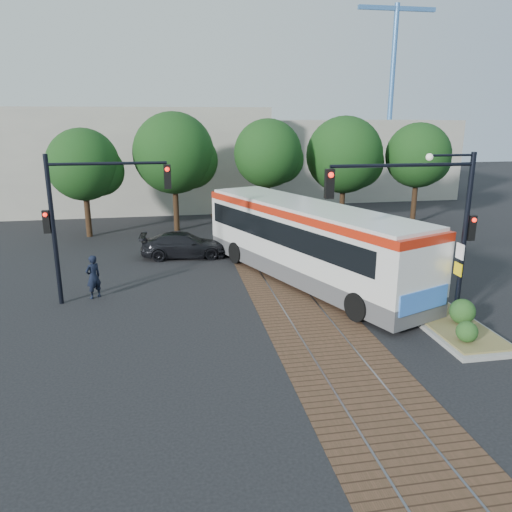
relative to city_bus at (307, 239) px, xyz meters
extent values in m
plane|color=black|center=(-1.10, -5.10, -1.99)|extent=(120.00, 120.00, 0.00)
cube|color=#533726|center=(-1.10, -1.10, -1.98)|extent=(3.60, 40.00, 0.01)
cube|color=slate|center=(-1.85, -1.10, -1.97)|extent=(0.06, 40.00, 0.01)
cube|color=slate|center=(-0.35, -1.10, -1.97)|extent=(0.06, 40.00, 0.01)
cylinder|color=#382314|center=(-11.10, 10.90, -0.56)|extent=(0.36, 0.36, 2.86)
sphere|color=#193812|center=(-11.10, 10.90, 2.52)|extent=(4.40, 4.40, 4.40)
cylinder|color=#382314|center=(-5.60, 11.70, -0.43)|extent=(0.36, 0.36, 3.12)
sphere|color=#193812|center=(-5.60, 11.70, 3.09)|extent=(5.20, 5.20, 5.20)
cylinder|color=#382314|center=(0.40, 10.90, -0.29)|extent=(0.36, 0.36, 3.39)
sphere|color=#193812|center=(0.40, 10.90, 3.05)|extent=(4.40, 4.40, 4.40)
cylinder|color=#382314|center=(5.90, 11.70, -0.56)|extent=(0.36, 0.36, 2.86)
sphere|color=#193812|center=(5.90, 11.70, 2.82)|extent=(5.20, 5.20, 5.20)
cylinder|color=#382314|center=(10.90, 10.90, -0.43)|extent=(0.36, 0.36, 3.12)
sphere|color=#193812|center=(10.90, 10.90, 2.79)|extent=(4.40, 4.40, 4.40)
cube|color=#ADA899|center=(-9.10, 22.90, 2.01)|extent=(22.00, 12.00, 8.00)
cube|color=#ADA899|center=(10.90, 24.90, 1.51)|extent=(18.00, 10.00, 7.00)
cylinder|color=#3F72B2|center=(16.90, 28.90, 7.01)|extent=(0.50, 0.50, 18.00)
cube|color=#3F72B2|center=(16.90, 28.90, 15.51)|extent=(8.00, 0.40, 0.40)
cube|color=#4B4B4E|center=(0.02, -0.05, -1.38)|extent=(7.53, 13.36, 0.78)
cube|color=white|center=(0.02, -0.05, 0.06)|extent=(7.55, 13.37, 2.10)
cube|color=black|center=(-0.11, 0.26, 0.39)|extent=(7.12, 12.16, 1.00)
cube|color=red|center=(0.02, -0.05, 1.28)|extent=(7.59, 13.38, 0.33)
cube|color=white|center=(0.02, -0.05, 1.50)|extent=(7.30, 12.92, 0.16)
cube|color=black|center=(2.43, -6.06, 0.50)|extent=(1.69, 0.79, 1.00)
cube|color=blue|center=(2.51, -6.23, -0.82)|extent=(2.28, 0.97, 0.78)
cube|color=orange|center=(1.76, -0.54, -0.60)|extent=(1.92, 4.65, 1.22)
cylinder|color=black|center=(0.61, -4.94, -1.43)|extent=(0.77, 1.17, 1.11)
cylinder|color=black|center=(2.97, -3.99, -1.43)|extent=(0.77, 1.17, 1.11)
cylinder|color=black|center=(-2.74, 3.38, -1.43)|extent=(0.77, 1.17, 1.11)
cylinder|color=black|center=(-0.38, 4.33, -1.43)|extent=(0.77, 1.17, 1.11)
cube|color=gray|center=(3.70, -6.10, -1.91)|extent=(2.20, 5.20, 0.15)
cube|color=olive|center=(3.70, -6.10, -1.80)|extent=(1.90, 4.80, 0.08)
sphere|color=#1E4719|center=(3.30, -7.70, -1.41)|extent=(0.70, 0.70, 0.70)
sphere|color=#1E4719|center=(4.00, -6.30, -1.31)|extent=(0.90, 0.90, 0.90)
sphere|color=#1E4719|center=(3.50, -4.70, -1.36)|extent=(0.80, 0.80, 0.80)
sphere|color=#1E4719|center=(4.20, -4.20, -1.46)|extent=(0.60, 0.60, 0.60)
cylinder|color=black|center=(4.00, -5.90, 1.23)|extent=(0.18, 0.18, 6.00)
cylinder|color=black|center=(1.50, -5.90, 3.83)|extent=(5.00, 0.12, 0.12)
cube|color=black|center=(-1.00, -5.90, 3.28)|extent=(0.28, 0.22, 0.95)
sphere|color=#FF190C|center=(-1.00, -6.04, 3.58)|extent=(0.18, 0.18, 0.18)
cube|color=black|center=(4.22, -5.90, 1.63)|extent=(0.26, 0.20, 0.90)
sphere|color=#FF190C|center=(4.22, -6.03, 1.93)|extent=(0.16, 0.16, 0.16)
cube|color=white|center=(3.82, -6.02, 0.83)|extent=(0.04, 0.45, 0.55)
cube|color=yellow|center=(3.82, -6.02, 0.18)|extent=(0.04, 0.45, 0.45)
cylinder|color=black|center=(3.20, -5.90, 4.13)|extent=(1.60, 0.08, 0.08)
sphere|color=silver|center=(2.40, -5.90, 4.08)|extent=(0.24, 0.24, 0.24)
cylinder|color=black|center=(-10.60, -1.10, 1.01)|extent=(0.18, 0.18, 6.00)
cylinder|color=black|center=(-8.35, -1.10, 3.61)|extent=(4.50, 0.12, 0.12)
cube|color=black|center=(-6.10, -1.10, 3.06)|extent=(0.28, 0.22, 0.95)
sphere|color=#FF190C|center=(-6.10, -1.24, 3.36)|extent=(0.18, 0.18, 0.18)
cube|color=black|center=(-10.82, -1.10, 1.41)|extent=(0.26, 0.20, 0.90)
sphere|color=#FF190C|center=(-10.82, -1.23, 1.71)|extent=(0.16, 0.16, 0.16)
imported|color=black|center=(-9.34, -0.68, -1.06)|extent=(0.80, 0.77, 1.85)
imported|color=black|center=(-5.39, 5.02, -1.32)|extent=(4.69, 2.13, 1.33)
camera|label=1|loc=(-6.17, -21.27, 5.38)|focal=35.00mm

